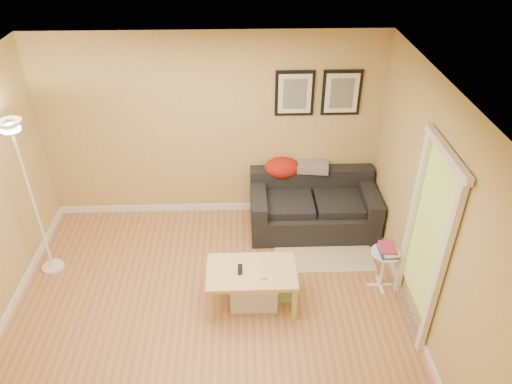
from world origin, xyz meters
TOP-DOWN VIEW (x-y plane):
  - floor at (0.00, 0.00)m, footprint 4.50×4.50m
  - ceiling at (0.00, 0.00)m, footprint 4.50×4.50m
  - wall_back at (0.00, 2.00)m, footprint 4.50×0.00m
  - wall_right at (2.25, 0.00)m, footprint 0.00×4.00m
  - baseboard_back at (0.00, 1.99)m, footprint 4.50×0.02m
  - baseboard_left at (-2.24, 0.00)m, footprint 0.02×4.00m
  - baseboard_right at (2.24, 0.00)m, footprint 0.02×4.00m
  - sofa at (1.36, 1.53)m, footprint 1.70×0.90m
  - red_throw at (0.94, 1.87)m, footprint 0.48×0.36m
  - plaid_throw at (1.36, 1.86)m, footprint 0.45×0.32m
  - framed_print_left at (1.08, 1.98)m, footprint 0.50×0.04m
  - framed_print_right at (1.68, 1.98)m, footprint 0.50×0.04m
  - area_rug at (1.43, 1.02)m, footprint 1.25×0.85m
  - green_runner at (0.59, 0.35)m, footprint 0.70×0.50m
  - coffee_table at (0.48, 0.13)m, footprint 1.10×0.82m
  - remote_control at (0.35, 0.14)m, footprint 0.05×0.16m
  - tape_roll at (0.60, -0.00)m, footprint 0.07×0.07m
  - storage_bin at (0.50, 0.14)m, footprint 0.55×0.40m
  - side_table at (2.02, 0.35)m, footprint 0.34×0.34m
  - book_stack at (2.04, 0.35)m, footprint 0.28×0.32m
  - floor_lamp at (-2.00, 0.80)m, footprint 0.26×0.26m
  - doorway at (2.20, -0.15)m, footprint 0.12×1.01m

SIDE VIEW (x-z plane):
  - floor at x=0.00m, z-range 0.00..0.00m
  - area_rug at x=1.43m, z-range 0.00..0.01m
  - green_runner at x=0.59m, z-range 0.00..0.01m
  - baseboard_back at x=0.00m, z-range 0.00..0.10m
  - baseboard_left at x=-2.24m, z-range 0.00..0.10m
  - baseboard_right at x=2.24m, z-range 0.00..0.10m
  - storage_bin at x=0.50m, z-range 0.00..0.34m
  - coffee_table at x=0.48m, z-range 0.00..0.49m
  - side_table at x=2.02m, z-range 0.00..0.52m
  - sofa at x=1.36m, z-range 0.00..0.75m
  - remote_control at x=0.35m, z-range 0.49..0.51m
  - tape_roll at x=0.60m, z-range 0.49..0.52m
  - book_stack at x=2.04m, z-range 0.52..0.61m
  - red_throw at x=0.94m, z-range 0.63..0.91m
  - plaid_throw at x=1.36m, z-range 0.73..0.83m
  - floor_lamp at x=-2.00m, z-range -0.05..1.97m
  - doorway at x=2.20m, z-range -0.04..2.09m
  - wall_back at x=0.00m, z-range -0.95..3.55m
  - wall_right at x=2.25m, z-range -0.70..3.30m
  - framed_print_left at x=1.08m, z-range 1.50..2.10m
  - framed_print_right at x=1.68m, z-range 1.50..2.10m
  - ceiling at x=0.00m, z-range 2.60..2.60m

